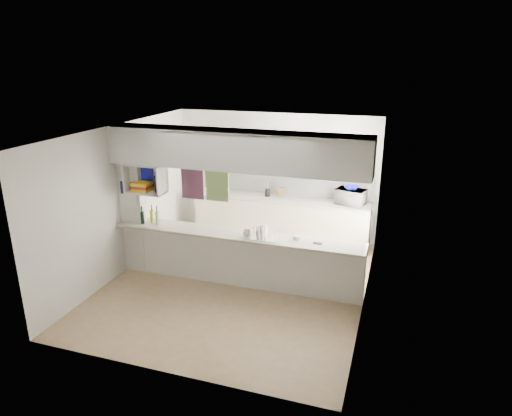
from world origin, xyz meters
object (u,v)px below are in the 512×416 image
at_px(wine_bottles, 151,217).
at_px(dish_rack, 264,233).
at_px(microwave, 351,197).
at_px(bowl, 351,188).

bearing_deg(wine_bottles, dish_rack, -0.24).
bearing_deg(dish_rack, wine_bottles, 175.31).
xyz_separation_m(microwave, bowl, (-0.00, -0.03, 0.19)).
relative_size(bowl, dish_rack, 0.59).
height_order(dish_rack, wine_bottles, wine_bottles).
bearing_deg(bowl, dish_rack, -116.93).
relative_size(microwave, wine_bottles, 1.49).
distance_m(microwave, wine_bottles, 3.82).
height_order(bowl, dish_rack, bowl).
bearing_deg(dish_rack, microwave, 58.91).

